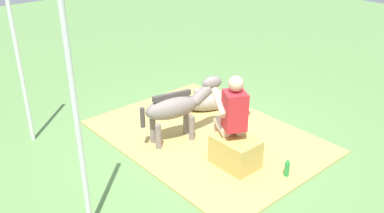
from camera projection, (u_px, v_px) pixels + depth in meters
The scene contains 9 objects.
ground_plane at pixel (199, 144), 6.32m from camera, with size 24.00×24.00×0.00m, color #608C4C.
hay_patch at pixel (207, 136), 6.52m from camera, with size 3.45×2.51×0.02m, color tan.
hay_bale at pixel (235, 152), 5.70m from camera, with size 0.62×0.45×0.44m, color tan.
person_seated at pixel (232, 115), 5.61m from camera, with size 0.72×0.60×1.32m.
pony_standing at pixel (177, 107), 6.18m from camera, with size 0.51×1.33×0.94m.
pony_lying at pixel (205, 101), 7.29m from camera, with size 0.71×1.35×0.42m.
soda_bottle at pixel (287, 168), 5.49m from camera, with size 0.07×0.07×0.28m.
tent_pole_left at pixel (77, 126), 4.13m from camera, with size 0.06×0.06×2.57m, color silver.
tent_pole_right at pixel (19, 60), 5.89m from camera, with size 0.06×0.06×2.57m, color silver.
Camera 1 is at (-4.04, 3.67, 3.23)m, focal length 39.17 mm.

